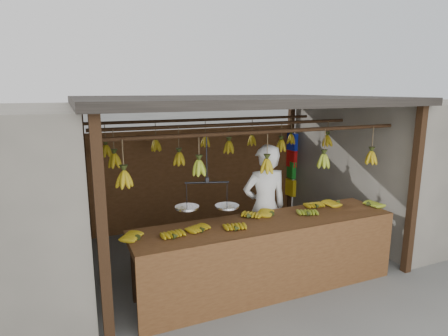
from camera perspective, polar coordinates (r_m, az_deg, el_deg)
name	(u,v)px	position (r m, az deg, el deg)	size (l,w,h in m)	color
ground	(232,253)	(5.98, 1.16, -12.85)	(80.00, 80.00, 0.00)	#5B5B57
stall	(223,125)	(5.75, -0.11, 6.61)	(4.30, 3.30, 2.40)	black
neighbor_right	(407,163)	(7.78, 26.15, 0.65)	(3.00, 3.00, 2.30)	slate
counter	(271,239)	(4.69, 7.23, -10.67)	(3.44, 0.77, 0.96)	#563319
hanging_bananas	(232,152)	(5.50, 1.18, 2.50)	(3.58, 2.24, 0.39)	#B09012
balance_scale	(207,203)	(4.41, -2.60, -5.38)	(0.72, 0.42, 0.87)	black
vendor	(265,208)	(5.25, 6.23, -6.04)	(0.65, 0.43, 1.78)	white
bag_bundles	(291,165)	(7.70, 10.23, 0.53)	(0.08, 0.26, 1.29)	#1426BF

